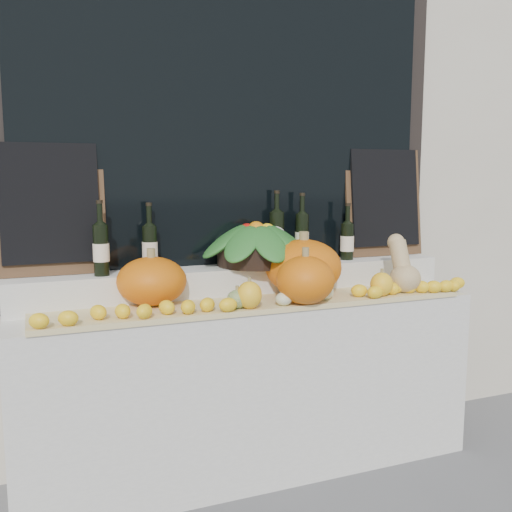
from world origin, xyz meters
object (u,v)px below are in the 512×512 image
(pumpkin_right, at_px, (303,267))
(butternut_squash, at_px, (403,269))
(produce_bowl, at_px, (256,243))
(wine_bottle_tall, at_px, (277,237))
(pumpkin_left, at_px, (152,281))

(pumpkin_right, bearing_deg, butternut_squash, -14.08)
(produce_bowl, bearing_deg, wine_bottle_tall, 18.60)
(pumpkin_left, relative_size, wine_bottle_tall, 0.84)
(produce_bowl, relative_size, wine_bottle_tall, 1.62)
(butternut_squash, bearing_deg, produce_bowl, 156.02)
(butternut_squash, bearing_deg, pumpkin_right, 165.92)
(pumpkin_right, bearing_deg, produce_bowl, 135.62)
(pumpkin_right, relative_size, wine_bottle_tall, 1.00)
(pumpkin_left, height_order, butternut_squash, butternut_squash)
(pumpkin_left, xyz_separation_m, pumpkin_right, (0.77, -0.04, 0.03))
(pumpkin_left, height_order, wine_bottle_tall, wine_bottle_tall)
(butternut_squash, bearing_deg, wine_bottle_tall, 147.57)
(pumpkin_left, xyz_separation_m, wine_bottle_tall, (0.72, 0.19, 0.16))
(pumpkin_left, height_order, pumpkin_right, pumpkin_right)
(butternut_squash, relative_size, produce_bowl, 0.47)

